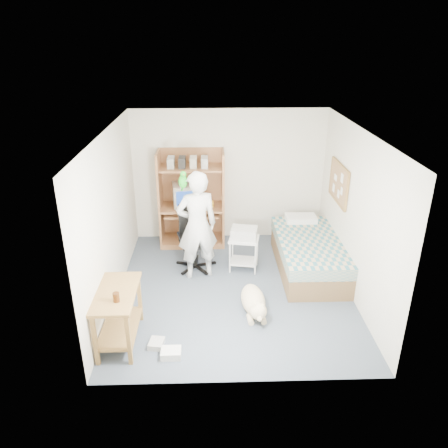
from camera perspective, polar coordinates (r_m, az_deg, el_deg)
The scene contains 21 objects.
floor at distance 6.99m, azimuth 1.28°, elevation -8.52°, with size 4.00×4.00×0.00m, color #414D59.
wall_back at distance 8.29m, azimuth 0.63°, elevation 6.33°, with size 3.60×0.02×2.50m, color beige.
wall_right at distance 6.75m, azimuth 16.82°, elevation 1.11°, with size 0.02×4.00×2.50m, color beige.
wall_left at distance 6.57m, azimuth -14.50°, elevation 0.74°, with size 0.02×4.00×2.50m, color beige.
ceiling at distance 6.04m, azimuth 1.50°, elevation 11.96°, with size 3.60×4.00×0.02m, color white.
computer_hutch at distance 8.19m, azimuth -4.21°, elevation 2.85°, with size 1.20×0.63×1.80m.
bed at distance 7.55m, azimuth 10.97°, elevation -3.85°, with size 1.02×2.02×0.66m.
side_desk at distance 5.84m, azimuth -13.68°, elevation -10.73°, with size 0.50×1.00×0.75m.
corkboard at distance 7.48m, azimuth 14.75°, elevation 5.19°, with size 0.04×0.94×0.66m.
office_chair at distance 7.47m, azimuth -3.88°, elevation -2.88°, with size 0.61×0.62×1.09m.
person at distance 6.97m, azimuth -3.53°, elevation -0.22°, with size 0.66×0.43×1.81m, color silver.
parrot at distance 6.73m, azimuth -5.39°, elevation 5.67°, with size 0.13×0.23×0.37m.
dog at distance 6.41m, azimuth 3.91°, elevation -10.06°, with size 0.40×1.06×0.40m.
printer_cart at distance 7.38m, azimuth 2.60°, elevation -3.21°, with size 0.55×0.47×0.58m.
printer at distance 7.26m, azimuth 2.64°, elevation -1.20°, with size 0.42×0.32×0.18m, color #B3B3AE.
crt_monitor at distance 8.15m, azimuth -5.15°, elevation 3.87°, with size 0.49×0.51×0.41m.
keyboard at distance 8.10m, azimuth -4.47°, elevation 1.45°, with size 0.45×0.16×0.03m, color beige.
pencil_cup at distance 8.10m, azimuth -1.62°, elevation 2.66°, with size 0.08×0.08×0.12m, color gold.
drink_glass at distance 5.48m, azimuth -13.90°, elevation -9.27°, with size 0.08×0.08×0.12m, color #3D1E09.
floor_box_a at distance 5.74m, azimuth -6.94°, elevation -16.41°, with size 0.25×0.20×0.10m, color silver.
floor_box_b at distance 5.92m, azimuth -8.82°, elevation -15.18°, with size 0.18×0.22×0.08m, color #BBBAB5.
Camera 1 is at (-0.34, -5.90, 3.74)m, focal length 35.00 mm.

